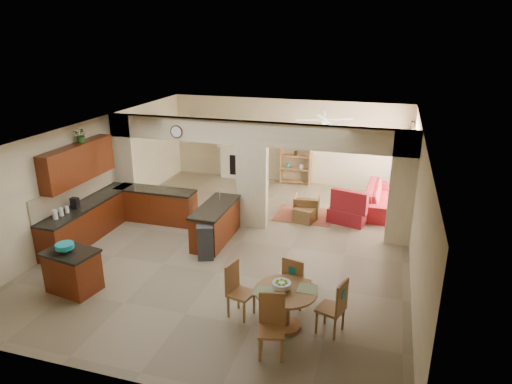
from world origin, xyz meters
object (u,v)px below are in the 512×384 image
(kitchen_island, at_px, (73,271))
(dining_table, at_px, (286,302))
(sofa, at_px, (384,198))
(armchair, at_px, (307,206))

(kitchen_island, xyz_separation_m, dining_table, (4.32, 0.03, 0.06))
(sofa, bearing_deg, armchair, 120.81)
(dining_table, bearing_deg, armchair, 96.57)
(kitchen_island, distance_m, dining_table, 4.32)
(dining_table, distance_m, sofa, 6.38)
(sofa, height_order, armchair, sofa)
(sofa, bearing_deg, dining_table, 168.70)
(armchair, bearing_deg, kitchen_island, 48.62)
(kitchen_island, height_order, sofa, kitchen_island)
(kitchen_island, xyz_separation_m, armchair, (3.73, 5.11, -0.11))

